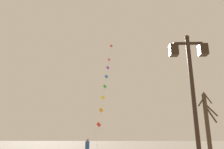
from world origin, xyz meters
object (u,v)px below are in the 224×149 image
(kite_flyer, at_px, (87,149))
(bare_tree, at_px, (208,125))
(twin_lantern_lamp_post, at_px, (192,80))
(kite_train, at_px, (106,81))

(kite_flyer, xyz_separation_m, bare_tree, (8.88, -2.12, 1.73))
(twin_lantern_lamp_post, xyz_separation_m, kite_flyer, (-5.01, 11.02, -2.72))
(kite_flyer, height_order, bare_tree, bare_tree)
(twin_lantern_lamp_post, height_order, kite_flyer, twin_lantern_lamp_post)
(kite_flyer, bearing_deg, kite_train, -0.12)
(kite_train, bearing_deg, kite_flyer, -97.31)
(twin_lantern_lamp_post, xyz_separation_m, kite_train, (-4.06, 18.41, 4.76))
(twin_lantern_lamp_post, distance_m, bare_tree, 9.76)
(kite_flyer, bearing_deg, bare_tree, -96.23)
(twin_lantern_lamp_post, distance_m, kite_train, 19.44)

